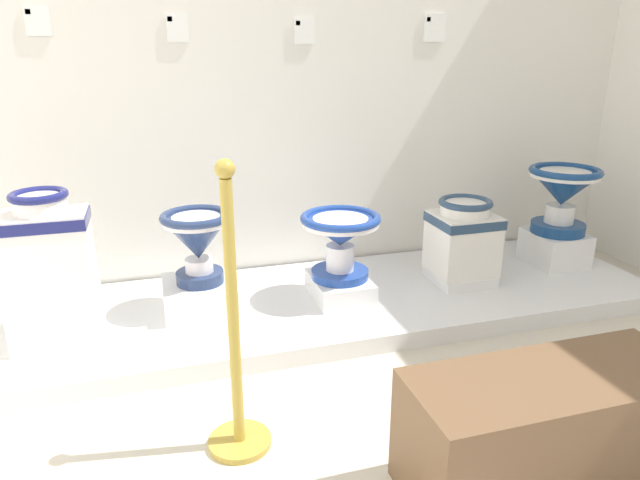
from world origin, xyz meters
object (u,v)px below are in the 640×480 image
(plinth_block_pale_glazed, at_px, (340,287))
(info_placard_first, at_px, (37,21))
(info_placard_third, at_px, (304,31))
(antique_toilet_squat_floral, at_px, (197,238))
(plinth_block_central_ornate, at_px, (459,276))
(museum_bench, at_px, (549,430))
(info_placard_second, at_px, (177,28))
(antique_toilet_pale_glazed, at_px, (340,234))
(stanchion_post_near_left, at_px, (235,360))
(antique_toilet_central_ornate, at_px, (463,235))
(antique_toilet_leftmost, at_px, (563,191))
(antique_toilet_tall_cobalt, at_px, (46,241))
(plinth_block_leftmost, at_px, (555,248))
(info_placard_fourth, at_px, (435,28))
(plinth_block_tall_cobalt, at_px, (57,311))
(plinth_block_squat_floral, at_px, (201,295))

(plinth_block_pale_glazed, distance_m, info_placard_first, 1.98)
(info_placard_third, bearing_deg, plinth_block_pale_glazed, -86.71)
(antique_toilet_squat_floral, bearing_deg, plinth_block_central_ornate, -2.09)
(museum_bench, bearing_deg, info_placard_second, 116.09)
(museum_bench, bearing_deg, antique_toilet_pale_glazed, 99.88)
(plinth_block_pale_glazed, height_order, stanchion_post_near_left, stanchion_post_near_left)
(plinth_block_central_ornate, distance_m, stanchion_post_near_left, 1.70)
(antique_toilet_central_ornate, height_order, antique_toilet_leftmost, antique_toilet_leftmost)
(antique_toilet_tall_cobalt, relative_size, antique_toilet_pale_glazed, 1.07)
(info_placard_first, distance_m, stanchion_post_near_left, 1.98)
(info_placard_third, bearing_deg, antique_toilet_leftmost, -17.23)
(plinth_block_leftmost, relative_size, museum_bench, 0.35)
(info_placard_fourth, relative_size, stanchion_post_near_left, 0.15)
(plinth_block_tall_cobalt, xyz_separation_m, info_placard_fourth, (2.13, 0.59, 1.26))
(plinth_block_pale_glazed, height_order, antique_toilet_pale_glazed, antique_toilet_pale_glazed)
(antique_toilet_leftmost, bearing_deg, info_placard_third, 162.77)
(info_placard_first, relative_size, info_placard_second, 0.98)
(info_placard_first, relative_size, stanchion_post_near_left, 0.13)
(antique_toilet_leftmost, xyz_separation_m, info_placard_third, (-1.46, 0.45, 0.89))
(antique_toilet_tall_cobalt, xyz_separation_m, stanchion_post_near_left, (0.69, -0.89, -0.21))
(antique_toilet_tall_cobalt, xyz_separation_m, antique_toilet_leftmost, (2.81, 0.13, -0.00))
(antique_toilet_pale_glazed, bearing_deg, plinth_block_tall_cobalt, -178.75)
(antique_toilet_tall_cobalt, distance_m, antique_toilet_squat_floral, 0.67)
(plinth_block_leftmost, relative_size, antique_toilet_leftmost, 0.79)
(info_placard_first, bearing_deg, plinth_block_leftmost, -9.23)
(plinth_block_squat_floral, height_order, plinth_block_leftmost, plinth_block_leftmost)
(info_placard_third, relative_size, info_placard_fourth, 0.87)
(info_placard_second, distance_m, info_placard_third, 0.68)
(antique_toilet_tall_cobalt, distance_m, stanchion_post_near_left, 1.14)
(info_placard_second, bearing_deg, plinth_block_tall_cobalt, -138.49)
(antique_toilet_tall_cobalt, distance_m, plinth_block_squat_floral, 0.77)
(info_placard_fourth, bearing_deg, info_placard_second, -180.00)
(antique_toilet_squat_floral, height_order, info_placard_second, info_placard_second)
(info_placard_first, bearing_deg, museum_bench, -50.39)
(plinth_block_tall_cobalt, distance_m, info_placard_second, 1.53)
(antique_toilet_pale_glazed, bearing_deg, plinth_block_central_ornate, 1.18)
(plinth_block_tall_cobalt, distance_m, plinth_block_pale_glazed, 1.38)
(plinth_block_squat_floral, distance_m, info_placard_second, 1.38)
(plinth_block_tall_cobalt, relative_size, stanchion_post_near_left, 0.35)
(plinth_block_pale_glazed, distance_m, plinth_block_leftmost, 1.44)
(plinth_block_leftmost, bearing_deg, antique_toilet_pale_glazed, -175.83)
(museum_bench, bearing_deg, antique_toilet_squat_floral, 123.53)
(plinth_block_pale_glazed, bearing_deg, info_placard_second, 141.75)
(plinth_block_central_ornate, height_order, stanchion_post_near_left, stanchion_post_near_left)
(info_placard_fourth, bearing_deg, stanchion_post_near_left, -134.31)
(info_placard_second, height_order, info_placard_third, info_placard_second)
(info_placard_first, height_order, stanchion_post_near_left, info_placard_first)
(plinth_block_squat_floral, xyz_separation_m, antique_toilet_central_ornate, (1.45, -0.05, 0.21))
(plinth_block_pale_glazed, bearing_deg, museum_bench, -80.12)
(plinth_block_central_ornate, bearing_deg, info_placard_first, 165.42)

